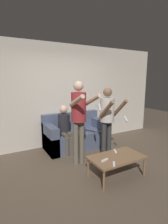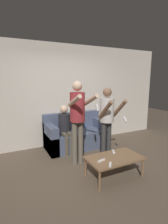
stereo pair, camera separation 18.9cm
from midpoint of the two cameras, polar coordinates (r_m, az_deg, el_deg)
ground_plane at (r=3.62m, az=2.30°, el=-18.81°), size 14.00×14.00×0.00m
wall_back at (r=4.77m, az=-8.75°, el=5.34°), size 6.40×0.06×2.70m
couch at (r=4.68m, az=-3.94°, el=-7.70°), size 1.62×0.79×0.89m
person_standing_left at (r=3.55m, az=-3.14°, el=-0.61°), size 0.42×0.68×1.75m
person_standing_right at (r=3.93m, az=6.32°, el=-1.05°), size 0.44×0.62×1.60m
person_seated at (r=4.31m, az=-7.47°, el=-4.84°), size 0.29×0.52×1.16m
coffee_table at (r=3.35m, az=8.97°, el=-14.72°), size 1.00×0.58×0.39m
remote_near at (r=3.04m, az=7.97°, el=-16.44°), size 0.12×0.14×0.02m
remote_mid at (r=3.15m, az=5.02°, el=-15.39°), size 0.15×0.07×0.02m
remote_far at (r=3.53m, az=8.57°, el=-12.49°), size 0.10×0.15×0.02m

